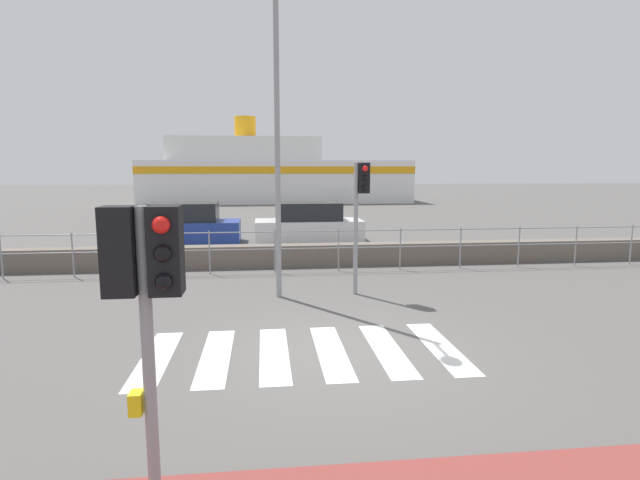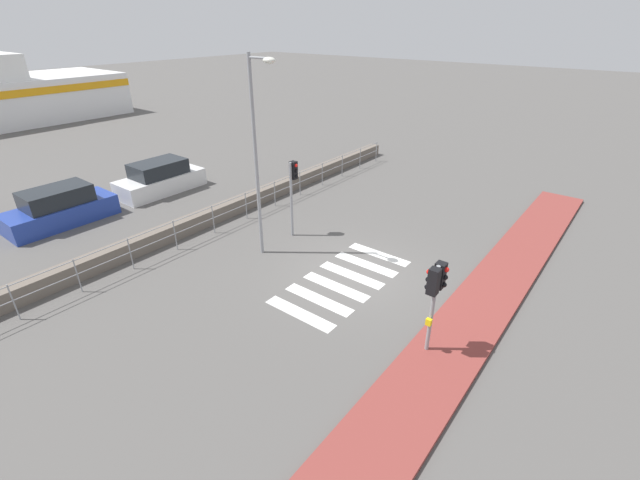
{
  "view_description": "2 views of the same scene",
  "coord_description": "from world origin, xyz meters",
  "px_view_note": "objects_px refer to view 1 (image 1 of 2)",
  "views": [
    {
      "loc": [
        -1.18,
        -7.5,
        2.89
      ],
      "look_at": [
        -0.1,
        2.0,
        1.5
      ],
      "focal_mm": 28.0,
      "sensor_mm": 36.0,
      "label": 1
    },
    {
      "loc": [
        -10.51,
        -6.72,
        7.7
      ],
      "look_at": [
        -0.6,
        1.0,
        1.2
      ],
      "focal_mm": 24.0,
      "sensor_mm": 36.0,
      "label": 2
    }
  ],
  "objects_px": {
    "parked_car_blue": "(185,226)",
    "parked_car_white": "(309,225)",
    "streetlamp": "(277,106)",
    "traffic_light_far": "(361,199)",
    "ferry_boat": "(271,175)",
    "traffic_light_near": "(144,281)"
  },
  "relations": [
    {
      "from": "traffic_light_far",
      "to": "streetlamp",
      "type": "relative_size",
      "value": 0.44
    },
    {
      "from": "traffic_light_near",
      "to": "ferry_boat",
      "type": "bearing_deg",
      "value": 87.76
    },
    {
      "from": "streetlamp",
      "to": "parked_car_white",
      "type": "distance_m",
      "value": 9.45
    },
    {
      "from": "traffic_light_near",
      "to": "traffic_light_far",
      "type": "distance_m",
      "value": 7.83
    },
    {
      "from": "traffic_light_far",
      "to": "ferry_boat",
      "type": "distance_m",
      "value": 32.67
    },
    {
      "from": "traffic_light_far",
      "to": "ferry_boat",
      "type": "xyz_separation_m",
      "value": [
        -1.53,
        32.64,
        0.09
      ]
    },
    {
      "from": "streetlamp",
      "to": "ferry_boat",
      "type": "bearing_deg",
      "value": 89.43
    },
    {
      "from": "traffic_light_far",
      "to": "parked_car_blue",
      "type": "relative_size",
      "value": 0.71
    },
    {
      "from": "parked_car_blue",
      "to": "parked_car_white",
      "type": "height_order",
      "value": "parked_car_blue"
    },
    {
      "from": "parked_car_blue",
      "to": "traffic_light_near",
      "type": "bearing_deg",
      "value": -82.28
    },
    {
      "from": "parked_car_blue",
      "to": "streetlamp",
      "type": "bearing_deg",
      "value": -68.84
    },
    {
      "from": "traffic_light_near",
      "to": "parked_car_white",
      "type": "distance_m",
      "value": 15.92
    },
    {
      "from": "traffic_light_far",
      "to": "ferry_boat",
      "type": "height_order",
      "value": "ferry_boat"
    },
    {
      "from": "parked_car_blue",
      "to": "parked_car_white",
      "type": "bearing_deg",
      "value": 0.0
    },
    {
      "from": "traffic_light_far",
      "to": "parked_car_white",
      "type": "height_order",
      "value": "traffic_light_far"
    },
    {
      "from": "parked_car_blue",
      "to": "parked_car_white",
      "type": "relative_size",
      "value": 1.0
    },
    {
      "from": "parked_car_blue",
      "to": "parked_car_white",
      "type": "distance_m",
      "value": 4.79
    },
    {
      "from": "parked_car_blue",
      "to": "parked_car_white",
      "type": "xyz_separation_m",
      "value": [
        4.79,
        0.0,
        -0.01
      ]
    },
    {
      "from": "ferry_boat",
      "to": "parked_car_white",
      "type": "relative_size",
      "value": 5.25
    },
    {
      "from": "traffic_light_near",
      "to": "streetlamp",
      "type": "height_order",
      "value": "streetlamp"
    },
    {
      "from": "streetlamp",
      "to": "parked_car_blue",
      "type": "xyz_separation_m",
      "value": [
        -3.35,
        8.65,
        -3.51
      ]
    },
    {
      "from": "traffic_light_far",
      "to": "traffic_light_near",
      "type": "bearing_deg",
      "value": -113.22
    }
  ]
}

